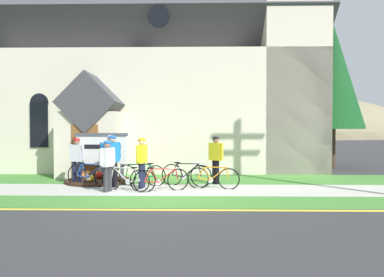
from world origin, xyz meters
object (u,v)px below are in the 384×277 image
(bicycle_orange, at_px, (213,178))
(cyclist_in_green_jersey, at_px, (216,156))
(bicycle_white, at_px, (186,175))
(cyclist_in_red_jersey, at_px, (111,155))
(bicycle_red, at_px, (125,179))
(cyclist_in_yellow_jersey, at_px, (112,157))
(bicycle_yellow, at_px, (161,180))
(church_sign, at_px, (101,150))
(bicycle_black, at_px, (90,175))
(cyclist_in_orange_jersey, at_px, (142,159))
(roadside_conifer, at_px, (332,76))
(cyclist_in_white_jersey, at_px, (108,162))
(cyclist_in_blue_jersey, at_px, (77,157))
(bicycle_green, at_px, (141,175))

(bicycle_orange, bearing_deg, cyclist_in_green_jersey, 82.72)
(bicycle_white, distance_m, cyclist_in_red_jersey, 2.69)
(bicycle_red, bearing_deg, cyclist_in_yellow_jersey, 135.48)
(cyclist_in_green_jersey, bearing_deg, bicycle_yellow, -138.92)
(church_sign, xyz_separation_m, bicycle_black, (0.00, -1.36, -0.77))
(cyclist_in_orange_jersey, relative_size, roadside_conifer, 0.23)
(cyclist_in_white_jersey, xyz_separation_m, cyclist_in_green_jersey, (3.37, 1.64, 0.08))
(bicycle_orange, xyz_separation_m, cyclist_in_blue_jersey, (-4.68, 0.79, 0.58))
(cyclist_in_white_jersey, height_order, cyclist_in_red_jersey, cyclist_in_red_jersey)
(bicycle_red, relative_size, cyclist_in_yellow_jersey, 0.95)
(bicycle_yellow, height_order, cyclist_in_red_jersey, cyclist_in_red_jersey)
(bicycle_orange, distance_m, cyclist_in_blue_jersey, 4.78)
(bicycle_white, xyz_separation_m, bicycle_green, (-1.54, 0.08, -0.01))
(bicycle_red, height_order, cyclist_in_orange_jersey, cyclist_in_orange_jersey)
(cyclist_in_yellow_jersey, bearing_deg, cyclist_in_orange_jersey, -0.86)
(bicycle_black, bearing_deg, cyclist_in_white_jersey, -48.72)
(bicycle_orange, height_order, bicycle_yellow, bicycle_yellow)
(church_sign, xyz_separation_m, cyclist_in_blue_jersey, (-0.60, -0.90, -0.22))
(bicycle_orange, xyz_separation_m, cyclist_in_yellow_jersey, (-3.28, 0.14, 0.65))
(church_sign, xyz_separation_m, cyclist_in_orange_jersey, (1.77, -1.56, -0.20))
(bicycle_red, bearing_deg, cyclist_in_green_jersey, 25.98)
(bicycle_white, bearing_deg, cyclist_in_orange_jersey, -163.16)
(bicycle_green, relative_size, bicycle_red, 1.07)
(cyclist_in_green_jersey, relative_size, roadside_conifer, 0.24)
(cyclist_in_green_jersey, bearing_deg, bicycle_black, -170.78)
(bicycle_white, distance_m, bicycle_black, 3.20)
(bicycle_orange, bearing_deg, cyclist_in_red_jersey, 167.81)
(cyclist_in_green_jersey, bearing_deg, cyclist_in_red_jersey, -175.95)
(bicycle_yellow, xyz_separation_m, roadside_conifer, (7.68, 6.57, 4.15))
(bicycle_black, height_order, cyclist_in_white_jersey, cyclist_in_white_jersey)
(cyclist_in_orange_jersey, xyz_separation_m, cyclist_in_white_jersey, (-0.93, -0.75, -0.05))
(bicycle_black, distance_m, bicycle_yellow, 2.61)
(cyclist_in_yellow_jersey, bearing_deg, bicycle_orange, -2.40)
(bicycle_black, distance_m, roadside_conifer, 12.36)
(bicycle_yellow, bearing_deg, bicycle_white, 55.73)
(church_sign, bearing_deg, cyclist_in_blue_jersey, -123.53)
(church_sign, distance_m, cyclist_in_white_jersey, 2.47)
(bicycle_white, relative_size, cyclist_in_red_jersey, 1.00)
(bicycle_black, height_order, cyclist_in_green_jersey, cyclist_in_green_jersey)
(bicycle_green, relative_size, bicycle_orange, 1.05)
(bicycle_orange, relative_size, cyclist_in_yellow_jersey, 0.97)
(cyclist_in_blue_jersey, bearing_deg, bicycle_white, -3.48)
(cyclist_in_white_jersey, distance_m, cyclist_in_blue_jersey, 2.02)
(church_sign, bearing_deg, bicycle_white, -19.53)
(bicycle_white, distance_m, cyclist_in_yellow_jersey, 2.51)
(bicycle_green, distance_m, bicycle_yellow, 1.40)
(bicycle_black, relative_size, cyclist_in_green_jersey, 1.02)
(bicycle_yellow, relative_size, cyclist_in_yellow_jersey, 0.96)
(church_sign, distance_m, bicycle_white, 3.47)
(cyclist_in_white_jersey, bearing_deg, bicycle_orange, 10.95)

